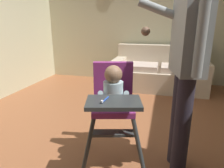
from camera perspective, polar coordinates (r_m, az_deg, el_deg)
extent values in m
cube|color=#955735|center=(2.53, -2.22, -15.38)|extent=(5.89, 6.79, 0.10)
cube|color=beige|center=(4.72, 7.24, 16.89)|extent=(5.09, 0.06, 2.63)
cube|color=beige|center=(4.24, 13.03, 1.34)|extent=(1.82, 0.84, 0.40)
cube|color=beige|center=(4.48, 13.55, 7.74)|extent=(1.82, 0.22, 0.46)
cube|color=beige|center=(4.27, 2.21, 6.00)|extent=(0.20, 0.84, 0.20)
cube|color=beige|center=(4.24, 24.44, 4.42)|extent=(0.20, 0.84, 0.20)
cube|color=beige|center=(4.16, 7.93, 4.93)|extent=(0.70, 0.60, 0.11)
cube|color=beige|center=(4.14, 18.56, 4.17)|extent=(0.70, 0.60, 0.11)
cube|color=#4C6B47|center=(4.38, 21.49, 6.47)|extent=(0.35, 0.15, 0.34)
cylinder|color=#323737|center=(1.78, -7.10, -18.44)|extent=(0.13, 0.19, 0.56)
cylinder|color=#323737|center=(1.78, 7.88, -18.38)|extent=(0.19, 0.13, 0.56)
cylinder|color=#323737|center=(2.15, -5.72, -11.67)|extent=(0.19, 0.13, 0.56)
cylinder|color=#323737|center=(2.15, 6.28, -11.65)|extent=(0.13, 0.19, 0.56)
cube|color=#8B2E75|center=(1.81, 0.35, -6.63)|extent=(0.44, 0.44, 0.05)
cube|color=#8B2E75|center=(1.88, 0.32, 0.88)|extent=(0.37, 0.16, 0.36)
cube|color=#323737|center=(1.48, 0.46, -5.23)|extent=(0.45, 0.35, 0.03)
cube|color=#323737|center=(1.80, 0.37, -13.71)|extent=(0.41, 0.20, 0.02)
cylinder|color=silver|center=(1.74, 0.37, -2.81)|extent=(0.21, 0.21, 0.22)
sphere|color=#997051|center=(1.68, 0.38, 2.79)|extent=(0.15, 0.15, 0.15)
cylinder|color=silver|center=(1.70, -3.16, -2.92)|extent=(0.08, 0.15, 0.10)
cylinder|color=silver|center=(1.70, 3.92, -2.91)|extent=(0.08, 0.15, 0.10)
cylinder|color=blue|center=(1.47, -1.96, -4.47)|extent=(0.02, 0.13, 0.01)
cube|color=white|center=(1.42, -2.86, -4.97)|extent=(0.01, 0.03, 0.02)
cylinder|color=#2C2834|center=(1.99, 18.27, -9.40)|extent=(0.14, 0.14, 0.90)
cylinder|color=#2C2834|center=(1.88, 19.20, -10.98)|extent=(0.14, 0.14, 0.90)
cube|color=#909796|center=(1.74, 21.12, 12.97)|extent=(0.28, 0.43, 0.63)
cylinder|color=#909796|center=(1.88, 14.81, 19.10)|extent=(0.48, 0.17, 0.23)
sphere|color=brown|center=(1.85, 9.47, 14.48)|extent=(0.08, 0.08, 0.08)
cylinder|color=#909796|center=(1.52, 23.88, 12.26)|extent=(0.07, 0.07, 0.57)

